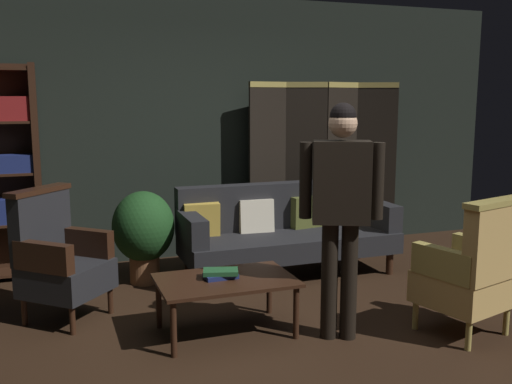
# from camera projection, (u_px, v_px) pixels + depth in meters

# --- Properties ---
(ground_plane) EXTENTS (10.00, 10.00, 0.00)m
(ground_plane) POSITION_uv_depth(u_px,v_px,m) (293.00, 335.00, 4.26)
(ground_plane) COLOR black
(back_wall) EXTENTS (7.20, 0.10, 2.80)m
(back_wall) POSITION_uv_depth(u_px,v_px,m) (205.00, 128.00, 6.31)
(back_wall) COLOR black
(back_wall) RESTS_ON ground_plane
(folding_screen) EXTENTS (1.73, 0.32, 1.90)m
(folding_screen) POSITION_uv_depth(u_px,v_px,m) (323.00, 164.00, 6.51)
(folding_screen) COLOR black
(folding_screen) RESTS_ON ground_plane
(velvet_couch) EXTENTS (2.12, 0.78, 0.88)m
(velvet_couch) POSITION_uv_depth(u_px,v_px,m) (286.00, 228.00, 5.72)
(velvet_couch) COLOR black
(velvet_couch) RESTS_ON ground_plane
(coffee_table) EXTENTS (1.00, 0.64, 0.42)m
(coffee_table) POSITION_uv_depth(u_px,v_px,m) (226.00, 285.00, 4.25)
(coffee_table) COLOR black
(coffee_table) RESTS_ON ground_plane
(armchair_gilt_accent) EXTENTS (0.71, 0.71, 1.04)m
(armchair_gilt_accent) POSITION_uv_depth(u_px,v_px,m) (471.00, 271.00, 4.20)
(armchair_gilt_accent) COLOR tan
(armchair_gilt_accent) RESTS_ON ground_plane
(armchair_wing_left) EXTENTS (0.82, 0.82, 1.04)m
(armchair_wing_left) POSITION_uv_depth(u_px,v_px,m) (59.00, 258.00, 4.52)
(armchair_wing_left) COLOR black
(armchair_wing_left) RESTS_ON ground_plane
(standing_figure) EXTENTS (0.55, 0.35, 1.70)m
(standing_figure) POSITION_uv_depth(u_px,v_px,m) (341.00, 200.00, 4.07)
(standing_figure) COLOR black
(standing_figure) RESTS_ON ground_plane
(potted_plant) EXTENTS (0.58, 0.58, 0.87)m
(potted_plant) POSITION_uv_depth(u_px,v_px,m) (143.00, 230.00, 5.41)
(potted_plant) COLOR brown
(potted_plant) RESTS_ON ground_plane
(book_navy_cloth) EXTENTS (0.25, 0.15, 0.03)m
(book_navy_cloth) POSITION_uv_depth(u_px,v_px,m) (221.00, 276.00, 4.26)
(book_navy_cloth) COLOR navy
(book_navy_cloth) RESTS_ON coffee_table
(book_green_cloth) EXTENTS (0.29, 0.21, 0.03)m
(book_green_cloth) POSITION_uv_depth(u_px,v_px,m) (221.00, 272.00, 4.25)
(book_green_cloth) COLOR #1E4C28
(book_green_cloth) RESTS_ON book_navy_cloth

